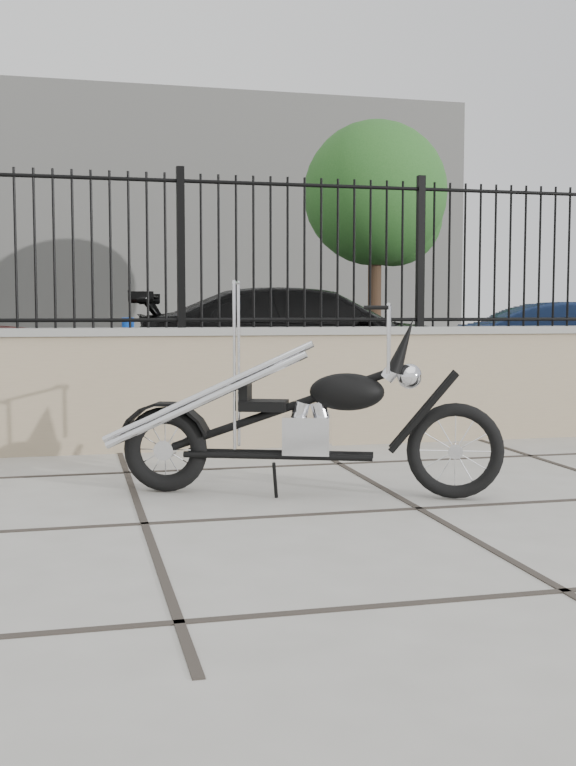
% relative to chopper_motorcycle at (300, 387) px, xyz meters
% --- Properties ---
extents(ground_plane, '(90.00, 90.00, 0.00)m').
position_rel_chopper_motorcycle_xyz_m(ground_plane, '(0.55, -0.51, -0.64)').
color(ground_plane, '#99968E').
rests_on(ground_plane, ground).
extents(parking_lot, '(30.00, 30.00, 0.00)m').
position_rel_chopper_motorcycle_xyz_m(parking_lot, '(0.55, 11.99, -0.64)').
color(parking_lot, black).
rests_on(parking_lot, ground).
extents(retaining_wall, '(14.00, 0.36, 0.96)m').
position_rel_chopper_motorcycle_xyz_m(retaining_wall, '(0.55, 1.99, -0.16)').
color(retaining_wall, gray).
rests_on(retaining_wall, ground_plane).
extents(iron_fence, '(14.00, 0.08, 1.20)m').
position_rel_chopper_motorcycle_xyz_m(iron_fence, '(0.55, 1.99, 0.92)').
color(iron_fence, black).
rests_on(iron_fence, retaining_wall).
extents(background_building, '(22.00, 6.00, 8.00)m').
position_rel_chopper_motorcycle_xyz_m(background_building, '(0.55, 25.99, 3.36)').
color(background_building, beige).
rests_on(background_building, ground_plane).
extents(chopper_motorcycle, '(2.14, 1.12, 1.29)m').
position_rel_chopper_motorcycle_xyz_m(chopper_motorcycle, '(0.00, 0.00, 0.00)').
color(chopper_motorcycle, black).
rests_on(chopper_motorcycle, ground_plane).
extents(car_black, '(5.07, 2.64, 1.40)m').
position_rel_chopper_motorcycle_xyz_m(car_black, '(1.88, 6.59, 0.06)').
color(car_black, black).
rests_on(car_black, parking_lot).
extents(bollard_a, '(0.13, 0.13, 1.03)m').
position_rel_chopper_motorcycle_xyz_m(bollard_a, '(-0.74, 4.10, -0.13)').
color(bollard_a, blue).
rests_on(bollard_a, ground_plane).
extents(bollard_b, '(0.14, 0.14, 0.90)m').
position_rel_chopper_motorcycle_xyz_m(bollard_b, '(3.03, 4.30, -0.19)').
color(bollard_b, '#0C5CB6').
rests_on(bollard_b, ground_plane).
extents(tree_right, '(3.43, 3.43, 5.78)m').
position_rel_chopper_motorcycle_xyz_m(tree_right, '(5.83, 15.47, 3.40)').
color(tree_right, '#382619').
rests_on(tree_right, ground_plane).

